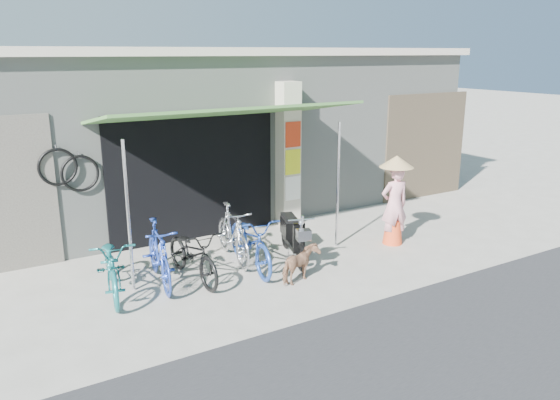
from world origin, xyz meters
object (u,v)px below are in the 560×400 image
bike_silver (233,233)px  bike_black (193,254)px  street_dog (300,265)px  bike_teal (112,265)px  nun (395,201)px  moped (293,236)px  bike_blue (159,254)px  bike_navy (251,241)px

bike_silver → bike_black: bearing=-146.9°
bike_black → street_dog: (1.42, -0.98, -0.14)m
bike_teal → nun: 5.24m
bike_black → moped: size_ratio=1.07×
bike_black → street_dog: 1.73m
bike_blue → bike_black: (0.52, -0.11, -0.06)m
street_dog → nun: bearing=-96.0°
bike_silver → nun: nun is taller
bike_black → street_dog: bike_black is taller
bike_black → street_dog: size_ratio=2.37×
bike_navy → moped: 0.85m
moped → bike_teal: bearing=-163.9°
bike_blue → nun: (4.48, -0.46, 0.35)m
bike_silver → bike_blue: bearing=-159.6°
bike_teal → moped: (3.14, -0.12, -0.06)m
bike_black → nun: nun is taller
bike_black → nun: bearing=-9.0°
bike_teal → bike_silver: size_ratio=1.08×
bike_black → bike_silver: 1.02m
bike_silver → bike_navy: size_ratio=0.91×
bike_black → moped: (1.88, -0.02, -0.03)m
bike_teal → bike_blue: bike_blue is taller
street_dog → moped: size_ratio=0.45×
nun → moped: bearing=1.0°
nun → bike_blue: bearing=4.2°
bike_silver → nun: bearing=-7.0°
nun → bike_black: bearing=5.0°
bike_navy → moped: bike_navy is taller
moped → nun: bearing=9.3°
bike_silver → moped: 1.06m
bike_teal → bike_silver: bearing=18.9°
street_dog → nun: nun is taller
moped → nun: nun is taller
bike_silver → nun: 3.15m
bike_teal → street_dog: 2.89m
bike_blue → bike_navy: (1.55, -0.15, -0.02)m
bike_navy → moped: bearing=7.8°
bike_silver → moped: bike_silver is taller
bike_silver → street_dog: 1.52m
bike_blue → bike_silver: size_ratio=1.01×
bike_teal → bike_navy: 2.29m
bike_blue → moped: bike_blue is taller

